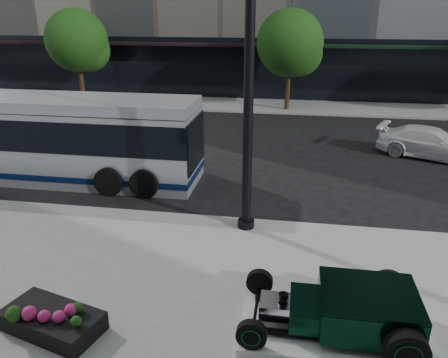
% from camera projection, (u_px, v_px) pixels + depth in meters
% --- Properties ---
extents(ground, '(120.00, 120.00, 0.00)m').
position_uv_depth(ground, '(243.00, 194.00, 14.47)').
color(ground, black).
rests_on(ground, ground).
extents(sidewalk_far, '(70.00, 4.00, 0.12)m').
position_uv_depth(sidewalk_far, '(271.00, 106.00, 27.31)').
color(sidewalk_far, gray).
rests_on(sidewalk_far, ground).
extents(street_trees, '(29.80, 3.80, 5.70)m').
position_uv_depth(street_trees, '(292.00, 46.00, 24.93)').
color(street_trees, black).
rests_on(street_trees, sidewalk_far).
extents(display_plinth, '(3.40, 1.80, 0.15)m').
position_uv_depth(display_plinth, '(333.00, 329.00, 8.07)').
color(display_plinth, silver).
rests_on(display_plinth, sidewalk_near).
extents(hot_rod, '(3.22, 2.00, 0.81)m').
position_uv_depth(hot_rod, '(355.00, 309.00, 7.84)').
color(hot_rod, black).
rests_on(hot_rod, display_plinth).
extents(lamppost, '(0.46, 0.46, 8.31)m').
position_uv_depth(lamppost, '(249.00, 87.00, 10.64)').
color(lamppost, black).
rests_on(lamppost, sidewalk_near).
extents(flower_planter, '(2.05, 1.40, 0.61)m').
position_uv_depth(flower_planter, '(52.00, 319.00, 8.12)').
color(flower_planter, black).
rests_on(flower_planter, sidewalk_near).
extents(transit_bus, '(12.12, 2.88, 2.92)m').
position_uv_depth(transit_bus, '(31.00, 136.00, 15.56)').
color(transit_bus, '#B1B5BB').
rests_on(transit_bus, ground).
extents(white_sedan, '(4.54, 3.18, 1.22)m').
position_uv_depth(white_sedan, '(431.00, 143.00, 17.85)').
color(white_sedan, white).
rests_on(white_sedan, ground).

